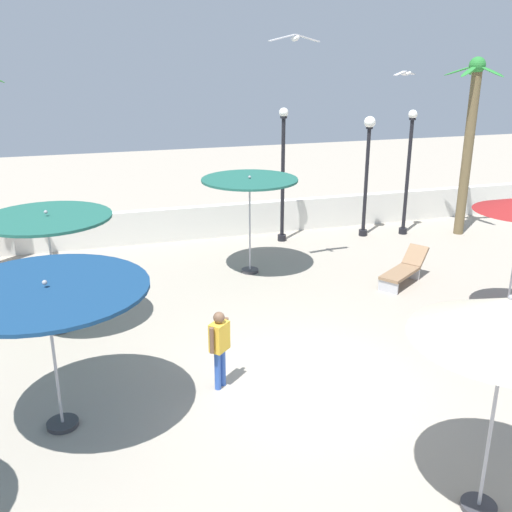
# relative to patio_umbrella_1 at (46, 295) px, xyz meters

# --- Properties ---
(ground_plane) EXTENTS (56.00, 56.00, 0.00)m
(ground_plane) POSITION_rel_patio_umbrella_1_xyz_m (4.42, 0.18, -2.38)
(ground_plane) COLOR #9E9384
(boundary_wall) EXTENTS (25.20, 0.30, 1.08)m
(boundary_wall) POSITION_rel_patio_umbrella_1_xyz_m (4.42, 9.59, -1.84)
(boundary_wall) COLOR silver
(boundary_wall) RESTS_ON ground_plane
(patio_umbrella_1) EXTENTS (3.18, 3.18, 2.63)m
(patio_umbrella_1) POSITION_rel_patio_umbrella_1_xyz_m (0.00, 0.00, 0.00)
(patio_umbrella_1) COLOR #333338
(patio_umbrella_1) RESTS_ON ground_plane
(patio_umbrella_2) EXTENTS (2.71, 2.71, 2.78)m
(patio_umbrella_2) POSITION_rel_patio_umbrella_1_xyz_m (-0.10, 3.76, 0.11)
(patio_umbrella_2) COLOR #333338
(patio_umbrella_2) RESTS_ON ground_plane
(patio_umbrella_3) EXTENTS (2.61, 2.61, 2.76)m
(patio_umbrella_3) POSITION_rel_patio_umbrella_1_xyz_m (5.01, 6.04, 0.14)
(patio_umbrella_3) COLOR #333338
(patio_umbrella_3) RESTS_ON ground_plane
(patio_umbrella_5) EXTENTS (2.38, 2.38, 3.19)m
(patio_umbrella_5) POSITION_rel_patio_umbrella_1_xyz_m (5.48, -3.61, 0.48)
(patio_umbrella_5) COLOR #333338
(patio_umbrella_5) RESTS_ON ground_plane
(palm_tree_0) EXTENTS (1.92, 1.92, 5.75)m
(palm_tree_0) POSITION_rel_patio_umbrella_1_xyz_m (12.87, 7.55, 1.06)
(palm_tree_0) COLOR brown
(palm_tree_0) RESTS_ON ground_plane
(lamp_post_0) EXTENTS (0.29, 0.29, 4.28)m
(lamp_post_0) POSITION_rel_patio_umbrella_1_xyz_m (6.82, 8.52, -0.10)
(lamp_post_0) COLOR black
(lamp_post_0) RESTS_ON ground_plane
(lamp_post_2) EXTENTS (0.37, 0.37, 3.96)m
(lamp_post_2) POSITION_rel_patio_umbrella_1_xyz_m (9.64, 8.26, 0.07)
(lamp_post_2) COLOR black
(lamp_post_2) RESTS_ON ground_plane
(lamp_post_3) EXTENTS (0.29, 0.29, 4.14)m
(lamp_post_3) POSITION_rel_patio_umbrella_1_xyz_m (11.04, 8.07, -0.17)
(lamp_post_3) COLOR black
(lamp_post_3) RESTS_ON ground_plane
(lounge_chair_0) EXTENTS (1.86, 1.52, 0.84)m
(lounge_chair_0) POSITION_rel_patio_umbrella_1_xyz_m (8.76, 4.08, -1.99)
(lounge_chair_0) COLOR #B7B7BC
(lounge_chair_0) RESTS_ON ground_plane
(guest_0) EXTENTS (0.43, 0.42, 1.53)m
(guest_0) POSITION_rel_patio_umbrella_1_xyz_m (2.81, 0.42, -1.46)
(guest_0) COLOR #3359B2
(guest_0) RESTS_ON ground_plane
(seagull_0) EXTENTS (1.13, 0.76, 0.15)m
(seagull_0) POSITION_rel_patio_umbrella_1_xyz_m (11.17, 8.95, 2.84)
(seagull_0) COLOR white
(seagull_1) EXTENTS (1.37, 0.38, 0.19)m
(seagull_1) POSITION_rel_patio_umbrella_1_xyz_m (6.02, 5.49, 3.83)
(seagull_1) COLOR white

